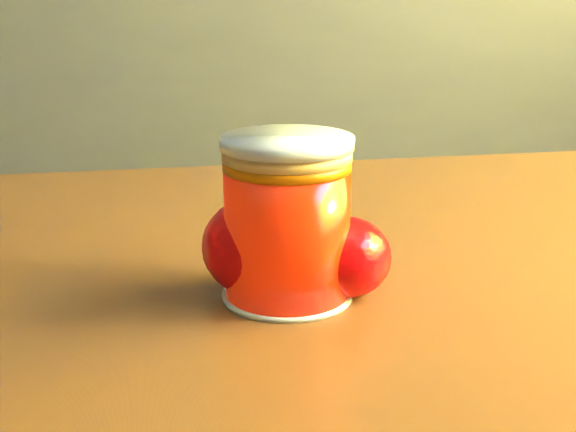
{
  "coord_description": "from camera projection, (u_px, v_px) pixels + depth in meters",
  "views": [
    {
      "loc": [
        0.77,
        -0.51,
        0.9
      ],
      "look_at": [
        0.77,
        -0.0,
        0.74
      ],
      "focal_mm": 50.0,
      "sensor_mm": 36.0,
      "label": 1
    }
  ],
  "objects": [
    {
      "name": "table",
      "position": [
        373.0,
        362.0,
        0.64
      ],
      "size": [
        1.02,
        0.81,
        0.69
      ],
      "rotation": [
        0.0,
        0.0,
        0.19
      ],
      "color": "brown",
      "rests_on": "ground"
    },
    {
      "name": "orange_back",
      "position": [
        346.0,
        257.0,
        0.53
      ],
      "size": [
        0.08,
        0.08,
        0.05
      ],
      "primitive_type": "ellipsoid",
      "rotation": [
        0.0,
        0.0,
        -0.33
      ],
      "color": "#F50A04",
      "rests_on": "table"
    },
    {
      "name": "orange_front",
      "position": [
        259.0,
        246.0,
        0.53
      ],
      "size": [
        0.1,
        0.1,
        0.07
      ],
      "primitive_type": "ellipsoid",
      "rotation": [
        0.0,
        0.0,
        -0.4
      ],
      "color": "#F50A04",
      "rests_on": "table"
    },
    {
      "name": "juice_glass",
      "position": [
        287.0,
        220.0,
        0.52
      ],
      "size": [
        0.09,
        0.09,
        0.11
      ],
      "rotation": [
        0.0,
        0.0,
        -0.21
      ],
      "color": "#FF1F05",
      "rests_on": "table"
    }
  ]
}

